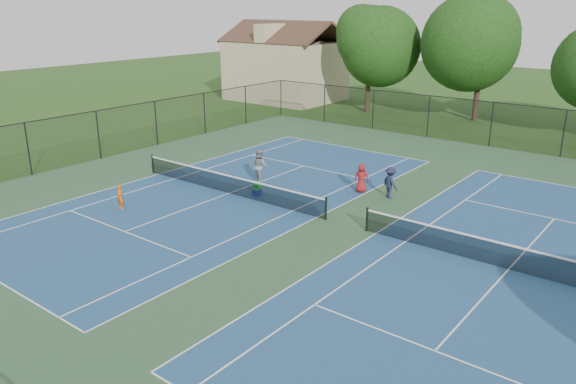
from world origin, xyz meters
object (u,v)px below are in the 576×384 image
Objects in this scene: tree_back_b at (483,38)px; bystander_b at (390,183)px; bystander_c at (361,178)px; ball_crate at (257,193)px; child_player at (120,197)px; instructor at (260,166)px; clapboard_house at (286,68)px; ball_hopper at (257,186)px; tree_back_a at (370,42)px.

tree_back_b reaches higher than bystander_b.
bystander_c is (-1.59, -0.11, -0.04)m from bystander_b.
ball_crate is (-5.42, -3.84, -0.63)m from bystander_b.
child_player is 7.57m from instructor.
clapboard_house is 27.05× the size of ball_crate.
tree_back_b is 6.34× the size of bystander_b.
ball_hopper reaches higher than ball_crate.
tree_back_a is at bearing 104.43° from child_player.
bystander_b is at bearing -140.83° from instructor.
tree_back_a is 25.20m from ball_crate.
bystander_c reaches higher than ball_crate.
tree_back_b reaches higher than instructor.
instructor is at bearing -54.62° from clapboard_house.
tree_back_b is 22.53m from bystander_c.
ball_crate is at bearing 62.21° from bystander_b.
tree_back_b is 24.49m from instructor.
bystander_c is at bearing -136.90° from instructor.
tree_back_b is 26.24m from ball_crate.
instructor is 2.18m from ball_hopper.
bystander_c is 3.63× the size of ball_hopper.
child_player is 0.80× the size of bystander_c.
bystander_c is at bearing -60.39° from tree_back_a.
ball_crate is (-1.66, -25.38, -6.43)m from tree_back_b.
tree_back_a is 9.24m from tree_back_b.
clapboard_house is 29.67m from bystander_c.
ball_crate is at bearing 62.41° from child_player.
bystander_b is 1.06× the size of bystander_c.
ball_hopper is (-5.42, -3.84, -0.26)m from bystander_b.
bystander_c is 5.35m from ball_hopper.
tree_back_a is 29.50m from child_player.
tree_back_b reaches higher than child_player.
tree_back_b reaches higher than bystander_c.
bystander_b reaches higher than bystander_c.
tree_back_b is (9.00, 2.00, 0.56)m from tree_back_a.
instructor is (-2.91, -23.65, -5.65)m from tree_back_b.
tree_back_b is 6.69× the size of bystander_c.
clapboard_house is at bearing -15.17° from bystander_b.
tree_back_b is 26.15m from ball_hopper.
clapboard_house is at bearing -32.92° from instructor.
ball_hopper is (1.25, -1.74, -0.41)m from instructor.
child_player is 6.60m from ball_crate.
child_player is at bearing -65.51° from clapboard_house.
ball_crate is at bearing 19.71° from bystander_c.
child_player is 0.64× the size of instructor.
bystander_b is at bearing -42.08° from clapboard_house.
child_player is at bearing -124.96° from ball_hopper.
instructor is at bearing -3.11° from bystander_c.
ball_crate is at bearing -72.58° from tree_back_a.
tree_back_b is at bearing 3.01° from clapboard_house.
tree_back_a is at bearing -167.47° from tree_back_b.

